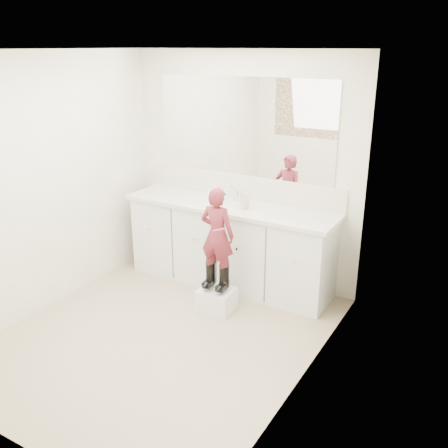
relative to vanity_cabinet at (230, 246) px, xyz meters
The scene contains 17 objects.
floor 1.30m from the vanity_cabinet, 90.00° to the right, with size 3.00×3.00×0.00m, color #90775E.
ceiling 2.32m from the vanity_cabinet, 90.00° to the right, with size 3.00×3.00×0.00m, color white.
wall_back 0.82m from the vanity_cabinet, 90.00° to the left, with size 2.60×2.60×0.00m, color beige.
wall_left 1.95m from the vanity_cabinet, 136.70° to the right, with size 3.00×3.00×0.00m, color beige.
wall_right 1.95m from the vanity_cabinet, 43.30° to the right, with size 3.00×3.00×0.00m, color beige.
vanity_cabinet is the anchor object (origin of this frame).
countertop 0.45m from the vanity_cabinet, 90.00° to the right, with size 2.28×0.58×0.04m, color beige.
backsplash 0.64m from the vanity_cabinet, 90.00° to the left, with size 2.28×0.03×0.25m, color beige.
mirror 1.24m from the vanity_cabinet, 90.00° to the left, with size 2.00×0.02×1.00m, color white.
faucet 0.54m from the vanity_cabinet, 90.00° to the left, with size 0.08×0.08×0.10m, color silver.
cup 0.56m from the vanity_cabinet, 15.45° to the right, with size 0.11×0.11×0.11m, color beige.
soap_bottle 0.59m from the vanity_cabinet, behind, with size 0.09×0.09×0.20m, color white.
step_stool 0.68m from the vanity_cabinet, 72.46° to the right, with size 0.33×0.28×0.21m, color silver.
boot_left 0.57m from the vanity_cabinet, 79.10° to the right, with size 0.10×0.18×0.28m, color black, non-canonical shape.
boot_right 0.62m from the vanity_cabinet, 65.20° to the right, with size 0.10×0.18×0.28m, color black, non-canonical shape.
toddler 0.68m from the vanity_cabinet, 71.87° to the right, with size 0.33×0.22×0.91m, color #B1364B.
toothbrush 0.81m from the vanity_cabinet, 68.39° to the right, with size 0.01×0.01×0.14m, color #D8548F.
Camera 1 is at (2.42, -3.03, 2.43)m, focal length 40.00 mm.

